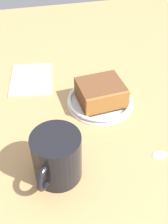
{
  "coord_description": "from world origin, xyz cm",
  "views": [
    {
      "loc": [
        37.19,
        -12.1,
        41.88
      ],
      "look_at": [
        -4.25,
        -2.35,
        3.0
      ],
      "focal_mm": 44.52,
      "sensor_mm": 36.0,
      "label": 1
    }
  ],
  "objects_px": {
    "small_plate": "(100,101)",
    "folded_napkin": "(31,79)",
    "tea_mug": "(57,157)",
    "cake_slice": "(101,93)"
  },
  "relations": [
    {
      "from": "small_plate",
      "to": "folded_napkin",
      "type": "relative_size",
      "value": 1.11
    },
    {
      "from": "cake_slice",
      "to": "folded_napkin",
      "type": "bearing_deg",
      "value": -132.2
    },
    {
      "from": "small_plate",
      "to": "folded_napkin",
      "type": "xyz_separation_m",
      "value": [
        -0.13,
        -0.15,
        -0.0
      ]
    },
    {
      "from": "cake_slice",
      "to": "folded_napkin",
      "type": "xyz_separation_m",
      "value": [
        -0.13,
        -0.15,
        -0.03
      ]
    },
    {
      "from": "tea_mug",
      "to": "folded_napkin",
      "type": "xyz_separation_m",
      "value": [
        -0.3,
        -0.02,
        -0.04
      ]
    },
    {
      "from": "folded_napkin",
      "to": "cake_slice",
      "type": "bearing_deg",
      "value": 47.8
    },
    {
      "from": "small_plate",
      "to": "folded_napkin",
      "type": "bearing_deg",
      "value": -131.68
    },
    {
      "from": "cake_slice",
      "to": "folded_napkin",
      "type": "relative_size",
      "value": 0.77
    },
    {
      "from": "small_plate",
      "to": "folded_napkin",
      "type": "distance_m",
      "value": 0.2
    },
    {
      "from": "tea_mug",
      "to": "folded_napkin",
      "type": "height_order",
      "value": "tea_mug"
    }
  ]
}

